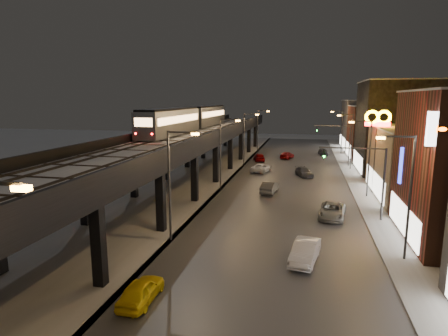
{
  "coord_description": "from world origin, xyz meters",
  "views": [
    {
      "loc": [
        9.83,
        -14.37,
        11.43
      ],
      "look_at": [
        2.32,
        19.49,
        5.0
      ],
      "focal_mm": 30.0,
      "sensor_mm": 36.0,
      "label": 1
    }
  ],
  "objects_px": {
    "car_far_white": "(259,157)",
    "car_near_white": "(269,188)",
    "subway_train": "(191,118)",
    "car_mid_silver": "(261,168)",
    "car_taxi": "(141,291)",
    "car_onc_white": "(304,172)",
    "car_onc_red": "(323,152)",
    "car_onc_dark": "(332,211)",
    "car_onc_silver": "(305,252)",
    "car_mid_dark": "(287,155)",
    "sign_citgo": "(443,151)"
  },
  "relations": [
    {
      "from": "car_taxi",
      "to": "car_far_white",
      "type": "xyz_separation_m",
      "value": [
        0.38,
        50.18,
        0.08
      ]
    },
    {
      "from": "subway_train",
      "to": "car_onc_white",
      "type": "relative_size",
      "value": 8.43
    },
    {
      "from": "car_near_white",
      "to": "car_mid_dark",
      "type": "height_order",
      "value": "car_near_white"
    },
    {
      "from": "car_mid_silver",
      "to": "car_onc_silver",
      "type": "xyz_separation_m",
      "value": [
        7.05,
        -32.49,
        0.08
      ]
    },
    {
      "from": "car_mid_dark",
      "to": "car_onc_white",
      "type": "relative_size",
      "value": 0.99
    },
    {
      "from": "car_far_white",
      "to": "car_onc_white",
      "type": "distance_m",
      "value": 14.91
    },
    {
      "from": "car_mid_silver",
      "to": "car_onc_silver",
      "type": "bearing_deg",
      "value": 115.5
    },
    {
      "from": "car_near_white",
      "to": "car_onc_red",
      "type": "distance_m",
      "value": 34.85
    },
    {
      "from": "car_onc_white",
      "to": "car_mid_dark",
      "type": "bearing_deg",
      "value": 81.65
    },
    {
      "from": "car_onc_red",
      "to": "car_onc_white",
      "type": "bearing_deg",
      "value": -105.79
    },
    {
      "from": "car_taxi",
      "to": "sign_citgo",
      "type": "distance_m",
      "value": 20.83
    },
    {
      "from": "sign_citgo",
      "to": "car_onc_red",
      "type": "bearing_deg",
      "value": 95.76
    },
    {
      "from": "subway_train",
      "to": "car_near_white",
      "type": "relative_size",
      "value": 8.5
    },
    {
      "from": "subway_train",
      "to": "car_onc_dark",
      "type": "relative_size",
      "value": 7.34
    },
    {
      "from": "car_far_white",
      "to": "car_near_white",
      "type": "bearing_deg",
      "value": 86.31
    },
    {
      "from": "subway_train",
      "to": "car_mid_dark",
      "type": "distance_m",
      "value": 22.0
    },
    {
      "from": "car_mid_silver",
      "to": "car_onc_white",
      "type": "distance_m",
      "value": 7.01
    },
    {
      "from": "car_near_white",
      "to": "car_mid_silver",
      "type": "height_order",
      "value": "car_near_white"
    },
    {
      "from": "car_taxi",
      "to": "car_onc_silver",
      "type": "relative_size",
      "value": 0.87
    },
    {
      "from": "car_mid_dark",
      "to": "car_onc_silver",
      "type": "relative_size",
      "value": 0.96
    },
    {
      "from": "car_onc_dark",
      "to": "sign_citgo",
      "type": "distance_m",
      "value": 13.6
    },
    {
      "from": "car_far_white",
      "to": "sign_citgo",
      "type": "distance_m",
      "value": 45.67
    },
    {
      "from": "car_onc_silver",
      "to": "car_onc_white",
      "type": "bearing_deg",
      "value": 100.77
    },
    {
      "from": "car_near_white",
      "to": "sign_citgo",
      "type": "distance_m",
      "value": 23.53
    },
    {
      "from": "car_near_white",
      "to": "car_onc_silver",
      "type": "bearing_deg",
      "value": 109.71
    },
    {
      "from": "sign_citgo",
      "to": "subway_train",
      "type": "bearing_deg",
      "value": 130.47
    },
    {
      "from": "car_near_white",
      "to": "car_onc_dark",
      "type": "relative_size",
      "value": 0.86
    },
    {
      "from": "car_onc_silver",
      "to": "car_onc_dark",
      "type": "distance_m",
      "value": 10.99
    },
    {
      "from": "car_mid_silver",
      "to": "sign_citgo",
      "type": "height_order",
      "value": "sign_citgo"
    },
    {
      "from": "car_mid_silver",
      "to": "car_taxi",
      "type": "bearing_deg",
      "value": 100.39
    },
    {
      "from": "car_mid_dark",
      "to": "sign_citgo",
      "type": "height_order",
      "value": "sign_citgo"
    },
    {
      "from": "car_onc_dark",
      "to": "car_mid_dark",
      "type": "bearing_deg",
      "value": 107.83
    },
    {
      "from": "car_onc_dark",
      "to": "sign_citgo",
      "type": "height_order",
      "value": "sign_citgo"
    },
    {
      "from": "car_taxi",
      "to": "car_near_white",
      "type": "distance_m",
      "value": 27.12
    },
    {
      "from": "car_onc_silver",
      "to": "car_far_white",
      "type": "bearing_deg",
      "value": 111.52
    },
    {
      "from": "car_mid_silver",
      "to": "car_onc_red",
      "type": "height_order",
      "value": "car_onc_red"
    },
    {
      "from": "car_taxi",
      "to": "car_onc_red",
      "type": "relative_size",
      "value": 0.99
    },
    {
      "from": "car_near_white",
      "to": "car_taxi",
      "type": "bearing_deg",
      "value": 86.95
    },
    {
      "from": "car_onc_dark",
      "to": "car_onc_white",
      "type": "distance_m",
      "value": 19.81
    },
    {
      "from": "car_near_white",
      "to": "subway_train",
      "type": "bearing_deg",
      "value": -36.8
    },
    {
      "from": "car_onc_silver",
      "to": "car_near_white",
      "type": "bearing_deg",
      "value": 113.0
    },
    {
      "from": "car_onc_dark",
      "to": "subway_train",
      "type": "bearing_deg",
      "value": 141.76
    },
    {
      "from": "car_far_white",
      "to": "car_onc_dark",
      "type": "distance_m",
      "value": 33.88
    },
    {
      "from": "car_taxi",
      "to": "car_onc_white",
      "type": "distance_m",
      "value": 38.77
    },
    {
      "from": "car_onc_red",
      "to": "car_far_white",
      "type": "bearing_deg",
      "value": -145.28
    },
    {
      "from": "car_onc_dark",
      "to": "car_onc_white",
      "type": "xyz_separation_m",
      "value": [
        -2.86,
        19.61,
        -0.06
      ]
    },
    {
      "from": "subway_train",
      "to": "car_far_white",
      "type": "bearing_deg",
      "value": 45.48
    },
    {
      "from": "car_mid_silver",
      "to": "sign_citgo",
      "type": "xyz_separation_m",
      "value": [
        15.51,
        -31.47,
        7.46
      ]
    },
    {
      "from": "car_onc_dark",
      "to": "car_onc_red",
      "type": "relative_size",
      "value": 1.26
    },
    {
      "from": "car_far_white",
      "to": "car_onc_red",
      "type": "height_order",
      "value": "car_far_white"
    }
  ]
}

